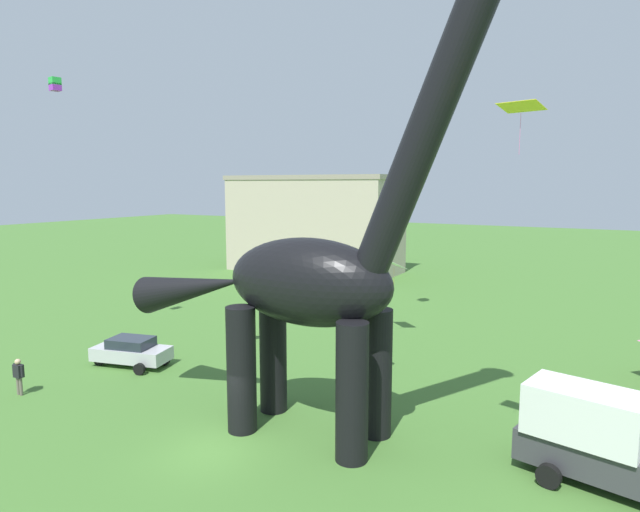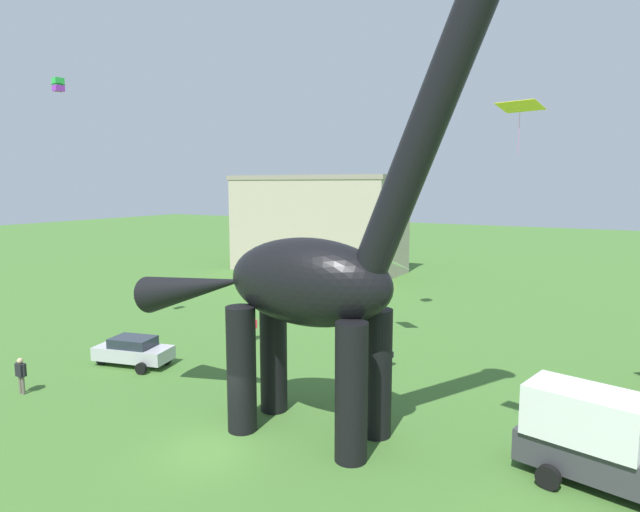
% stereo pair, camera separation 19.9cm
% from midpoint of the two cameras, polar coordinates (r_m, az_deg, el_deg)
% --- Properties ---
extents(ground_plane, '(240.00, 240.00, 0.00)m').
position_cam_midpoint_polar(ground_plane, '(21.77, -11.08, -19.59)').
color(ground_plane, '#42702D').
extents(dinosaur_sculpture, '(16.28, 3.45, 17.02)m').
position_cam_midpoint_polar(dinosaur_sculpture, '(20.83, -1.19, -2.75)').
color(dinosaur_sculpture, black).
rests_on(dinosaur_sculpture, ground_plane).
extents(parked_sedan_left, '(4.50, 2.71, 1.55)m').
position_cam_midpoint_polar(parked_sedan_left, '(31.75, -19.06, -9.47)').
color(parked_sedan_left, '#B7B7BC').
rests_on(parked_sedan_left, ground_plane).
extents(parked_box_truck, '(5.93, 3.29, 3.20)m').
position_cam_midpoint_polar(parked_box_truck, '(20.75, 28.41, -16.78)').
color(parked_box_truck, '#38383D').
rests_on(parked_box_truck, ground_plane).
extents(person_vendor_side, '(0.37, 0.16, 0.99)m').
position_cam_midpoint_polar(person_vendor_side, '(30.11, 7.69, -10.45)').
color(person_vendor_side, '#6B6056').
rests_on(person_vendor_side, ground_plane).
extents(person_near_flyer, '(0.66, 0.29, 1.77)m').
position_cam_midpoint_polar(person_near_flyer, '(29.57, -29.04, -10.75)').
color(person_near_flyer, '#6B6056').
rests_on(person_near_flyer, ground_plane).
extents(person_photographer, '(0.59, 0.26, 1.59)m').
position_cam_midpoint_polar(person_photographer, '(34.78, -6.94, -7.35)').
color(person_photographer, '#6B6056').
rests_on(person_photographer, ground_plane).
extents(kite_mid_center, '(0.96, 0.96, 0.99)m').
position_cam_midpoint_polar(kite_mid_center, '(38.93, 9.44, 9.91)').
color(kite_mid_center, black).
extents(kite_apex, '(2.02, 1.97, 2.21)m').
position_cam_midpoint_polar(kite_apex, '(34.93, 8.26, -0.86)').
color(kite_apex, white).
extents(kite_near_high, '(0.63, 0.63, 0.77)m').
position_cam_midpoint_polar(kite_near_high, '(36.81, -25.93, 16.07)').
color(kite_near_high, green).
extents(kite_high_right, '(1.35, 1.14, 1.45)m').
position_cam_midpoint_polar(kite_high_right, '(16.80, 20.85, 14.62)').
color(kite_high_right, yellow).
extents(background_building_block, '(19.51, 8.43, 10.94)m').
position_cam_midpoint_polar(background_building_block, '(61.41, -0.14, 3.47)').
color(background_building_block, '#B7A893').
rests_on(background_building_block, ground_plane).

